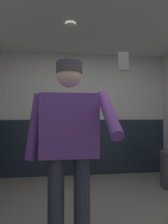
# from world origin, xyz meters

# --- Properties ---
(wall_back) EXTENTS (4.05, 0.12, 2.50)m
(wall_back) POSITION_xyz_m (0.00, 2.00, 1.25)
(wall_back) COLOR #B2B2AD
(wall_back) RESTS_ON ground_plane
(wainscot_band_back) EXTENTS (3.45, 0.03, 1.13)m
(wainscot_band_back) POSITION_xyz_m (0.00, 1.92, 0.57)
(wainscot_band_back) COLOR #19232D
(wainscot_band_back) RESTS_ON ground_plane
(downlight_far) EXTENTS (0.14, 0.14, 0.03)m
(downlight_far) POSITION_xyz_m (-0.35, 0.68, 2.49)
(downlight_far) COLOR white
(urinal_solo) EXTENTS (0.40, 0.34, 1.24)m
(urinal_solo) POSITION_xyz_m (-0.07, 1.78, 0.78)
(urinal_solo) COLOR white
(urinal_solo) RESTS_ON ground_plane
(person) EXTENTS (0.70, 0.60, 1.66)m
(person) POSITION_xyz_m (-0.40, -0.27, 0.99)
(person) COLOR #2D3342
(person) RESTS_ON ground_plane
(cell_phone) EXTENTS (0.06, 0.04, 0.11)m
(cell_phone) POSITION_xyz_m (-0.09, -0.78, 1.53)
(cell_phone) COLOR #A5A8B2
(soap_dispenser) EXTENTS (0.10, 0.07, 0.18)m
(soap_dispenser) POSITION_xyz_m (-0.89, 1.90, 1.31)
(soap_dispenser) COLOR silver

